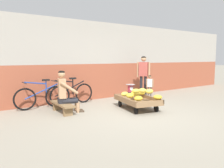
# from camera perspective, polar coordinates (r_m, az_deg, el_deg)

# --- Properties ---
(ground_plane) EXTENTS (80.00, 80.00, 0.00)m
(ground_plane) POSITION_cam_1_polar(r_m,az_deg,el_deg) (5.98, 7.45, -7.79)
(ground_plane) COLOR gray
(back_wall) EXTENTS (16.00, 0.30, 2.73)m
(back_wall) POSITION_cam_1_polar(r_m,az_deg,el_deg) (8.08, -6.30, 5.76)
(back_wall) COLOR #A35138
(back_wall) RESTS_ON ground
(banana_cart) EXTENTS (1.14, 1.59, 0.36)m
(banana_cart) POSITION_cam_1_polar(r_m,az_deg,el_deg) (6.62, 6.33, -4.23)
(banana_cart) COLOR #8E6B47
(banana_cart) RESTS_ON ground
(banana_pile) EXTENTS (1.06, 1.37, 0.26)m
(banana_pile) POSITION_cam_1_polar(r_m,az_deg,el_deg) (6.56, 6.69, -2.39)
(banana_pile) COLOR gold
(banana_pile) RESTS_ON banana_cart
(low_bench) EXTENTS (0.35, 1.11, 0.27)m
(low_bench) POSITION_cam_1_polar(r_m,az_deg,el_deg) (6.29, -12.31, -5.29)
(low_bench) COLOR olive
(low_bench) RESTS_ON ground
(vendor_seated) EXTENTS (0.73, 0.58, 1.14)m
(vendor_seated) POSITION_cam_1_polar(r_m,az_deg,el_deg) (6.24, -11.60, -1.94)
(vendor_seated) COLOR tan
(vendor_seated) RESTS_ON ground
(plastic_crate) EXTENTS (0.36, 0.28, 0.30)m
(plastic_crate) POSITION_cam_1_polar(r_m,az_deg,el_deg) (7.73, 4.64, -3.33)
(plastic_crate) COLOR #19847F
(plastic_crate) RESTS_ON ground
(weighing_scale) EXTENTS (0.30, 0.30, 0.29)m
(weighing_scale) POSITION_cam_1_polar(r_m,az_deg,el_deg) (7.68, 4.66, -1.10)
(weighing_scale) COLOR #28282D
(weighing_scale) RESTS_ON plastic_crate
(bicycle_near_left) EXTENTS (1.66, 0.48, 0.86)m
(bicycle_near_left) POSITION_cam_1_polar(r_m,az_deg,el_deg) (6.96, -16.91, -3.00)
(bicycle_near_left) COLOR black
(bicycle_near_left) RESTS_ON ground
(bicycle_far_left) EXTENTS (1.66, 0.48, 0.86)m
(bicycle_far_left) POSITION_cam_1_polar(r_m,az_deg,el_deg) (7.31, -10.44, -2.38)
(bicycle_far_left) COLOR black
(bicycle_far_left) RESTS_ON ground
(customer_adult) EXTENTS (0.35, 0.41, 1.53)m
(customer_adult) POSITION_cam_1_polar(r_m,az_deg,el_deg) (8.50, 7.87, 2.98)
(customer_adult) COLOR #232328
(customer_adult) RESTS_ON ground
(customer_child) EXTENTS (0.20, 0.21, 0.85)m
(customer_child) POSITION_cam_1_polar(r_m,az_deg,el_deg) (8.27, 9.43, -0.11)
(customer_child) COLOR brown
(customer_child) RESTS_ON ground
(shopping_bag) EXTENTS (0.18, 0.12, 0.24)m
(shopping_bag) POSITION_cam_1_polar(r_m,az_deg,el_deg) (7.66, 7.57, -3.68)
(shopping_bag) COLOR #3370B7
(shopping_bag) RESTS_ON ground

